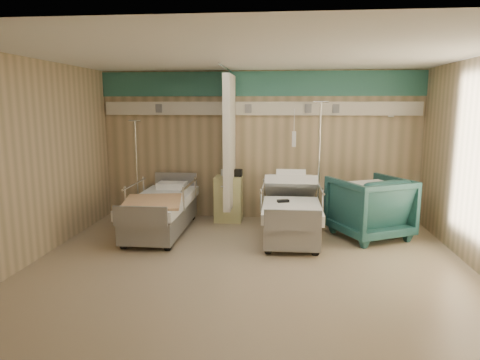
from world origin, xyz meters
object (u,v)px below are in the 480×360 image
object	(u,v)px
bedside_cabinet	(229,199)
visitor_armchair	(369,207)
iv_stand_right	(318,200)
bed_right	(291,218)
bed_left	(161,215)
iv_stand_left	(138,200)

from	to	relation	value
bedside_cabinet	visitor_armchair	world-z (taller)	visitor_armchair
visitor_armchair	iv_stand_right	bearing A→B (deg)	-67.49
bed_right	bed_left	world-z (taller)	same
bedside_cabinet	iv_stand_left	xyz separation A→B (m)	(-1.70, -0.16, -0.04)
iv_stand_right	iv_stand_left	world-z (taller)	iv_stand_right
bed_left	visitor_armchair	xyz separation A→B (m)	(3.48, 0.11, 0.19)
bed_left	iv_stand_left	world-z (taller)	iv_stand_left
bed_left	iv_stand_right	distance (m)	2.82
bedside_cabinet	iv_stand_left	bearing A→B (deg)	-174.78
bed_left	bed_right	bearing A→B (deg)	0.00
visitor_armchair	iv_stand_left	distance (m)	4.19
bed_left	iv_stand_right	xyz separation A→B (m)	(2.70, 0.78, 0.14)
iv_stand_right	iv_stand_left	distance (m)	3.36
iv_stand_right	iv_stand_left	size ratio (longest dim) A/B	1.18
bed_left	iv_stand_right	bearing A→B (deg)	16.20
bed_left	visitor_armchair	world-z (taller)	visitor_armchair
bed_left	visitor_armchair	bearing A→B (deg)	1.86
visitor_armchair	iv_stand_left	world-z (taller)	iv_stand_left
iv_stand_left	visitor_armchair	bearing A→B (deg)	-8.68
bed_left	iv_stand_left	xyz separation A→B (m)	(-0.65, 0.74, 0.07)
bed_left	iv_stand_left	bearing A→B (deg)	131.34
bed_right	visitor_armchair	size ratio (longest dim) A/B	1.93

